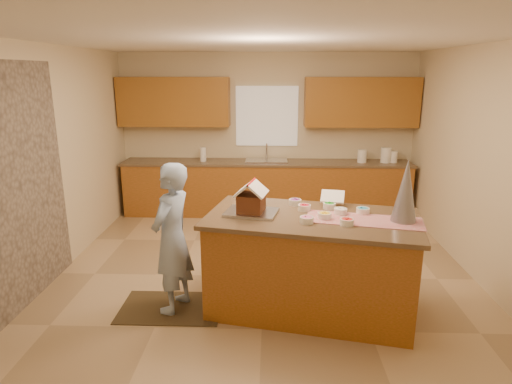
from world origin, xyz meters
TOP-DOWN VIEW (x-y plane):
  - floor at (0.00, 0.00)m, footprint 5.50×5.50m
  - ceiling at (0.00, 0.00)m, footprint 5.50×5.50m
  - wall_back at (0.00, 2.75)m, footprint 5.50×5.50m
  - wall_front at (0.00, -2.75)m, footprint 5.50×5.50m
  - wall_left at (-2.50, 0.00)m, footprint 5.50×5.50m
  - wall_right at (2.50, 0.00)m, footprint 5.50×5.50m
  - stone_accent at (-2.48, -0.80)m, footprint 0.00×2.50m
  - window_curtain at (0.00, 2.72)m, footprint 1.05×0.03m
  - back_counter_base at (0.00, 2.45)m, footprint 4.80×0.60m
  - back_counter_top at (0.00, 2.45)m, footprint 4.85×0.63m
  - upper_cabinet_left at (-1.55, 2.57)m, footprint 1.85×0.35m
  - upper_cabinet_right at (1.55, 2.57)m, footprint 1.85×0.35m
  - sink at (0.00, 2.45)m, footprint 0.70×0.45m
  - faucet at (0.00, 2.63)m, footprint 0.03×0.03m
  - island_base at (0.49, -0.73)m, footprint 2.13×1.37m
  - island_top at (0.49, -0.73)m, footprint 2.24×1.47m
  - table_runner at (0.97, -0.83)m, footprint 1.16×0.61m
  - baking_tray at (-0.12, -0.66)m, footprint 0.57×0.47m
  - cookbook at (0.73, -0.35)m, footprint 0.27×0.23m
  - tinsel_tree at (1.34, -0.85)m, footprint 0.29×0.29m
  - rug at (-0.95, -0.77)m, footprint 1.04×0.68m
  - boy at (-0.90, -0.77)m, footprint 0.53×0.65m
  - canister_a at (1.60, 2.45)m, footprint 0.15×0.15m
  - canister_b at (1.99, 2.45)m, footprint 0.17×0.17m
  - canister_c at (2.12, 2.45)m, footprint 0.13×0.13m
  - paper_towel at (-1.07, 2.45)m, footprint 0.11×0.11m
  - gingerbread_house at (-0.12, -0.66)m, footprint 0.36×0.36m
  - candy_bowls at (0.63, -0.66)m, footprint 0.79×0.76m

SIDE VIEW (x-z plane):
  - floor at x=0.00m, z-range 0.00..0.00m
  - rug at x=-0.95m, z-range 0.00..0.01m
  - back_counter_base at x=0.00m, z-range 0.00..0.88m
  - island_base at x=0.49m, z-range 0.00..0.97m
  - boy at x=-0.90m, z-range 0.01..1.55m
  - sink at x=0.00m, z-range 0.83..0.95m
  - back_counter_top at x=0.00m, z-range 0.88..0.92m
  - island_top at x=0.49m, z-range 0.97..1.01m
  - table_runner at x=0.97m, z-range 1.01..1.02m
  - canister_c at x=2.12m, z-range 0.92..1.11m
  - baking_tray at x=-0.12m, z-range 1.01..1.04m
  - canister_a at x=1.60m, z-range 0.92..1.13m
  - paper_towel at x=-1.07m, z-range 0.92..1.15m
  - candy_bowls at x=0.63m, z-range 1.01..1.07m
  - canister_b at x=1.99m, z-range 0.92..1.17m
  - faucet at x=0.00m, z-range 0.92..1.20m
  - cookbook at x=0.73m, z-range 1.06..1.16m
  - gingerbread_house at x=-0.12m, z-range 1.00..1.31m
  - stone_accent at x=-2.48m, z-range 0.00..2.50m
  - tinsel_tree at x=1.34m, z-range 1.01..1.61m
  - wall_back at x=0.00m, z-range 1.35..1.35m
  - wall_front at x=0.00m, z-range 1.35..1.35m
  - wall_left at x=-2.50m, z-range 1.35..1.35m
  - wall_right at x=2.50m, z-range 1.35..1.35m
  - window_curtain at x=0.00m, z-range 1.15..2.15m
  - upper_cabinet_left at x=-1.55m, z-range 1.50..2.30m
  - upper_cabinet_right at x=1.55m, z-range 1.50..2.30m
  - ceiling at x=0.00m, z-range 2.70..2.70m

